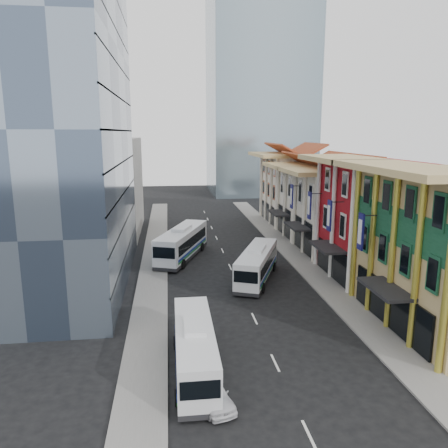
{
  "coord_description": "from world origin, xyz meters",
  "views": [
    {
      "loc": [
        -6.65,
        -24.49,
        14.79
      ],
      "look_at": [
        -0.73,
        21.79,
        5.01
      ],
      "focal_mm": 35.0,
      "sensor_mm": 36.0,
      "label": 1
    }
  ],
  "objects": [
    {
      "name": "sidewalk_right",
      "position": [
        8.5,
        22.0,
        0.07
      ],
      "size": [
        3.0,
        90.0,
        0.15
      ],
      "primitive_type": "cube",
      "color": "slate",
      "rests_on": "ground"
    },
    {
      "name": "ground",
      "position": [
        0.0,
        0.0,
        0.0
      ],
      "size": [
        200.0,
        200.0,
        0.0
      ],
      "primitive_type": "plane",
      "color": "black",
      "rests_on": "ground"
    },
    {
      "name": "office_block_far",
      "position": [
        -16.0,
        42.0,
        7.0
      ],
      "size": [
        10.0,
        18.0,
        14.0
      ],
      "primitive_type": "cube",
      "color": "gray",
      "rests_on": "ground"
    },
    {
      "name": "shophouse_tan",
      "position": [
        14.0,
        5.0,
        6.0
      ],
      "size": [
        8.0,
        14.0,
        12.0
      ],
      "primitive_type": "cube",
      "color": "tan",
      "rests_on": "ground"
    },
    {
      "name": "bus_left_near",
      "position": [
        -5.28,
        0.62,
        1.66
      ],
      "size": [
        2.48,
        10.36,
        3.32
      ],
      "primitive_type": null,
      "rotation": [
        0.0,
        0.0,
        -0.01
      ],
      "color": "silver",
      "rests_on": "ground"
    },
    {
      "name": "sidewalk_left",
      "position": [
        -8.5,
        22.0,
        0.07
      ],
      "size": [
        3.0,
        90.0,
        0.15
      ],
      "primitive_type": "cube",
      "color": "slate",
      "rests_on": "ground"
    },
    {
      "name": "shophouse_cream_far",
      "position": [
        14.0,
        46.0,
        5.5
      ],
      "size": [
        8.0,
        12.0,
        11.0
      ],
      "primitive_type": "cube",
      "color": "white",
      "rests_on": "ground"
    },
    {
      "name": "sedan_left",
      "position": [
        -4.55,
        -2.9,
        0.67
      ],
      "size": [
        2.69,
        4.23,
        1.34
      ],
      "primitive_type": "imported",
      "rotation": [
        0.0,
        0.0,
        0.3
      ],
      "color": "silver",
      "rests_on": "ground"
    },
    {
      "name": "office_tower",
      "position": [
        -17.0,
        19.0,
        15.0
      ],
      "size": [
        12.0,
        26.0,
        30.0
      ],
      "primitive_type": "cube",
      "color": "#415067",
      "rests_on": "ground"
    },
    {
      "name": "shophouse_cream_near",
      "position": [
        14.0,
        26.5,
        5.0
      ],
      "size": [
        8.0,
        9.0,
        10.0
      ],
      "primitive_type": "cube",
      "color": "white",
      "rests_on": "ground"
    },
    {
      "name": "shophouse_red",
      "position": [
        14.0,
        17.0,
        6.0
      ],
      "size": [
        8.0,
        10.0,
        12.0
      ],
      "primitive_type": "cube",
      "color": "#A11219",
      "rests_on": "ground"
    },
    {
      "name": "bus_right",
      "position": [
        2.09,
        17.36,
        1.75
      ],
      "size": [
        6.51,
        11.08,
        3.5
      ],
      "primitive_type": null,
      "rotation": [
        0.0,
        0.0,
        -0.39
      ],
      "color": "white",
      "rests_on": "ground"
    },
    {
      "name": "bus_left_far",
      "position": [
        -5.21,
        26.22,
        1.96
      ],
      "size": [
        6.94,
        12.48,
        3.93
      ],
      "primitive_type": null,
      "rotation": [
        0.0,
        0.0,
        -0.35
      ],
      "color": "silver",
      "rests_on": "ground"
    },
    {
      "name": "shophouse_cream_mid",
      "position": [
        14.0,
        35.5,
        5.0
      ],
      "size": [
        8.0,
        9.0,
        10.0
      ],
      "primitive_type": "cube",
      "color": "white",
      "rests_on": "ground"
    }
  ]
}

